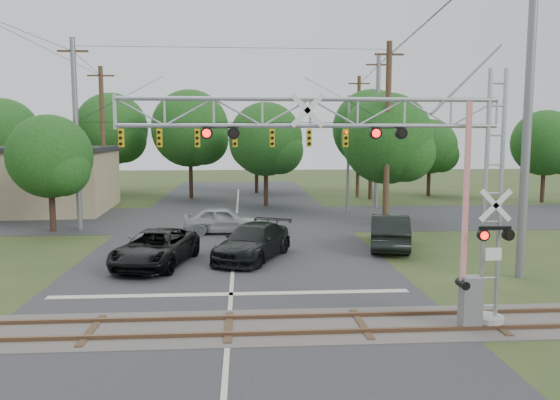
{
  "coord_description": "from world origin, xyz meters",
  "views": [
    {
      "loc": [
        0.45,
        -13.73,
        5.68
      ],
      "look_at": [
        1.91,
        7.5,
        3.2
      ],
      "focal_mm": 35.0,
      "sensor_mm": 36.0,
      "label": 1
    }
  ],
  "objects": [
    {
      "name": "car_dark",
      "position": [
        0.91,
        11.25,
        0.81
      ],
      "size": [
        4.34,
        6.01,
        1.62
      ],
      "primitive_type": "imported",
      "rotation": [
        0.0,
        0.0,
        -0.42
      ],
      "color": "black",
      "rests_on": "ground"
    },
    {
      "name": "sedan_silver",
      "position": [
        -0.68,
        18.15,
        0.79
      ],
      "size": [
        4.72,
        2.1,
        1.58
      ],
      "primitive_type": "imported",
      "rotation": [
        0.0,
        0.0,
        1.52
      ],
      "color": "#95999C",
      "rests_on": "ground"
    },
    {
      "name": "pickup_black",
      "position": [
        -3.4,
        10.22,
        0.79
      ],
      "size": [
        3.73,
        6.1,
        1.58
      ],
      "primitive_type": "imported",
      "rotation": [
        0.0,
        0.0,
        -0.21
      ],
      "color": "black",
      "rests_on": "ground"
    },
    {
      "name": "railroad_track",
      "position": [
        0.0,
        2.0,
        0.03
      ],
      "size": [
        90.0,
        3.2,
        0.17
      ],
      "color": "#4D4742",
      "rests_on": "ground"
    },
    {
      "name": "utility_poles",
      "position": [
        2.81,
        21.89,
        6.23
      ],
      "size": [
        25.62,
        30.19,
        14.39
      ],
      "color": "#473421",
      "rests_on": "ground"
    },
    {
      "name": "traffic_signal_span",
      "position": [
        0.88,
        20.0,
        5.72
      ],
      "size": [
        19.34,
        0.36,
        11.5
      ],
      "color": "slate",
      "rests_on": "ground"
    },
    {
      "name": "streetlight",
      "position": [
        8.17,
        26.71,
        4.88
      ],
      "size": [
        2.32,
        0.24,
        8.72
      ],
      "color": "slate",
      "rests_on": "ground"
    },
    {
      "name": "suv_dark",
      "position": [
        7.91,
        13.2,
        0.88
      ],
      "size": [
        3.07,
        5.63,
        1.76
      ],
      "primitive_type": "imported",
      "rotation": [
        0.0,
        0.0,
        2.9
      ],
      "color": "black",
      "rests_on": "ground"
    },
    {
      "name": "ground",
      "position": [
        0.0,
        0.0,
        0.0
      ],
      "size": [
        160.0,
        160.0,
        0.0
      ],
      "primitive_type": "plane",
      "color": "#2E3F1D",
      "rests_on": "ground"
    },
    {
      "name": "road_main",
      "position": [
        0.0,
        10.0,
        0.01
      ],
      "size": [
        14.0,
        90.0,
        0.02
      ],
      "primitive_type": "cube",
      "color": "#2D2D30",
      "rests_on": "ground"
    },
    {
      "name": "treeline",
      "position": [
        -1.19,
        34.85,
        5.74
      ],
      "size": [
        57.93,
        27.84,
        9.96
      ],
      "color": "#352218",
      "rests_on": "ground"
    },
    {
      "name": "road_cross",
      "position": [
        0.0,
        24.0,
        0.01
      ],
      "size": [
        90.0,
        12.0,
        0.02
      ],
      "primitive_type": "cube",
      "color": "#2D2D30",
      "rests_on": "ground"
    },
    {
      "name": "crossing_gantry",
      "position": [
        4.45,
        1.64,
        4.72
      ],
      "size": [
        11.38,
        0.97,
        7.62
      ],
      "color": "gray",
      "rests_on": "ground"
    }
  ]
}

